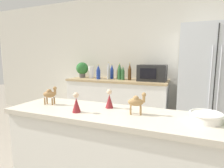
{
  "coord_description": "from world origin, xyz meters",
  "views": [
    {
      "loc": [
        0.63,
        -0.66,
        1.31
      ],
      "look_at": [
        -0.21,
        1.43,
        0.99
      ],
      "focal_mm": 28.0,
      "sensor_mm": 36.0,
      "label": 1
    }
  ],
  "objects_px": {
    "back_bottle_0": "(130,72)",
    "back_bottle_6": "(119,72)",
    "paper_towel_roll": "(91,72)",
    "back_bottle_1": "(120,72)",
    "camel_figurine_second": "(137,102)",
    "wise_man_figurine_crimson": "(76,104)",
    "refrigerator": "(210,86)",
    "microwave": "(152,73)",
    "camel_figurine": "(50,94)",
    "wise_man_figurine_purple": "(109,100)",
    "potted_plant": "(82,69)",
    "back_bottle_4": "(109,71)",
    "fruit_bowl": "(206,117)",
    "back_bottle_2": "(98,72)",
    "back_bottle_5": "(123,73)",
    "back_bottle_3": "(112,72)"
  },
  "relations": [
    {
      "from": "back_bottle_0",
      "to": "back_bottle_6",
      "type": "bearing_deg",
      "value": 160.38
    },
    {
      "from": "paper_towel_roll",
      "to": "back_bottle_1",
      "type": "height_order",
      "value": "back_bottle_1"
    },
    {
      "from": "back_bottle_1",
      "to": "back_bottle_6",
      "type": "height_order",
      "value": "back_bottle_1"
    },
    {
      "from": "paper_towel_roll",
      "to": "camel_figurine_second",
      "type": "height_order",
      "value": "paper_towel_roll"
    },
    {
      "from": "wise_man_figurine_crimson",
      "to": "refrigerator",
      "type": "bearing_deg",
      "value": 60.49
    },
    {
      "from": "refrigerator",
      "to": "microwave",
      "type": "relative_size",
      "value": 3.76
    },
    {
      "from": "camel_figurine",
      "to": "wise_man_figurine_crimson",
      "type": "bearing_deg",
      "value": -17.33
    },
    {
      "from": "camel_figurine",
      "to": "wise_man_figurine_purple",
      "type": "distance_m",
      "value": 0.52
    },
    {
      "from": "potted_plant",
      "to": "back_bottle_0",
      "type": "bearing_deg",
      "value": -1.69
    },
    {
      "from": "wise_man_figurine_purple",
      "to": "back_bottle_4",
      "type": "bearing_deg",
      "value": 113.14
    },
    {
      "from": "microwave",
      "to": "back_bottle_6",
      "type": "bearing_deg",
      "value": 174.09
    },
    {
      "from": "camel_figurine",
      "to": "wise_man_figurine_purple",
      "type": "xyz_separation_m",
      "value": [
        0.51,
        0.09,
        -0.03
      ]
    },
    {
      "from": "back_bottle_0",
      "to": "camel_figurine_second",
      "type": "xyz_separation_m",
      "value": [
        0.6,
        -1.91,
        -0.06
      ]
    },
    {
      "from": "fruit_bowl",
      "to": "potted_plant",
      "type": "bearing_deg",
      "value": 136.89
    },
    {
      "from": "back_bottle_0",
      "to": "back_bottle_2",
      "type": "distance_m",
      "value": 0.59
    },
    {
      "from": "back_bottle_1",
      "to": "back_bottle_4",
      "type": "height_order",
      "value": "back_bottle_4"
    },
    {
      "from": "paper_towel_roll",
      "to": "back_bottle_1",
      "type": "bearing_deg",
      "value": -0.93
    },
    {
      "from": "back_bottle_0",
      "to": "camel_figurine_second",
      "type": "bearing_deg",
      "value": -72.42
    },
    {
      "from": "refrigerator",
      "to": "fruit_bowl",
      "type": "distance_m",
      "value": 1.84
    },
    {
      "from": "back_bottle_4",
      "to": "back_bottle_5",
      "type": "height_order",
      "value": "back_bottle_4"
    },
    {
      "from": "refrigerator",
      "to": "back_bottle_3",
      "type": "height_order",
      "value": "refrigerator"
    },
    {
      "from": "back_bottle_6",
      "to": "wise_man_figurine_crimson",
      "type": "xyz_separation_m",
      "value": [
        0.43,
        -2.11,
        -0.07
      ]
    },
    {
      "from": "back_bottle_0",
      "to": "back_bottle_4",
      "type": "xyz_separation_m",
      "value": [
        -0.42,
        0.01,
        0.0
      ]
    },
    {
      "from": "paper_towel_roll",
      "to": "potted_plant",
      "type": "bearing_deg",
      "value": 176.88
    },
    {
      "from": "potted_plant",
      "to": "back_bottle_5",
      "type": "distance_m",
      "value": 0.9
    },
    {
      "from": "potted_plant",
      "to": "camel_figurine",
      "type": "distance_m",
      "value": 2.14
    },
    {
      "from": "microwave",
      "to": "back_bottle_6",
      "type": "height_order",
      "value": "microwave"
    },
    {
      "from": "back_bottle_6",
      "to": "wise_man_figurine_crimson",
      "type": "distance_m",
      "value": 2.15
    },
    {
      "from": "back_bottle_2",
      "to": "back_bottle_3",
      "type": "bearing_deg",
      "value": 40.47
    },
    {
      "from": "potted_plant",
      "to": "fruit_bowl",
      "type": "relative_size",
      "value": 1.59
    },
    {
      "from": "back_bottle_1",
      "to": "back_bottle_2",
      "type": "distance_m",
      "value": 0.4
    },
    {
      "from": "paper_towel_roll",
      "to": "microwave",
      "type": "distance_m",
      "value": 1.21
    },
    {
      "from": "back_bottle_4",
      "to": "camel_figurine_second",
      "type": "relative_size",
      "value": 2.05
    },
    {
      "from": "back_bottle_5",
      "to": "wise_man_figurine_purple",
      "type": "relative_size",
      "value": 1.75
    },
    {
      "from": "refrigerator",
      "to": "back_bottle_3",
      "type": "bearing_deg",
      "value": 174.84
    },
    {
      "from": "camel_figurine_second",
      "to": "camel_figurine",
      "type": "bearing_deg",
      "value": -179.04
    },
    {
      "from": "back_bottle_3",
      "to": "wise_man_figurine_purple",
      "type": "xyz_separation_m",
      "value": [
        0.75,
        -1.91,
        -0.07
      ]
    },
    {
      "from": "paper_towel_roll",
      "to": "fruit_bowl",
      "type": "height_order",
      "value": "paper_towel_roll"
    },
    {
      "from": "back_bottle_4",
      "to": "wise_man_figurine_purple",
      "type": "relative_size",
      "value": 2.16
    },
    {
      "from": "back_bottle_2",
      "to": "camel_figurine_second",
      "type": "bearing_deg",
      "value": -56.66
    },
    {
      "from": "back_bottle_5",
      "to": "wise_man_figurine_purple",
      "type": "xyz_separation_m",
      "value": [
        0.48,
        -1.79,
        -0.06
      ]
    },
    {
      "from": "back_bottle_3",
      "to": "back_bottle_0",
      "type": "bearing_deg",
      "value": -11.75
    },
    {
      "from": "paper_towel_roll",
      "to": "fruit_bowl",
      "type": "xyz_separation_m",
      "value": [
        1.84,
        -1.91,
        -0.09
      ]
    },
    {
      "from": "camel_figurine",
      "to": "wise_man_figurine_purple",
      "type": "bearing_deg",
      "value": 10.16
    },
    {
      "from": "back_bottle_1",
      "to": "back_bottle_4",
      "type": "xyz_separation_m",
      "value": [
        -0.22,
        0.0,
        0.01
      ]
    },
    {
      "from": "back_bottle_2",
      "to": "camel_figurine_second",
      "type": "distance_m",
      "value": 2.16
    },
    {
      "from": "back_bottle_2",
      "to": "microwave",
      "type": "bearing_deg",
      "value": 6.77
    },
    {
      "from": "potted_plant",
      "to": "camel_figurine",
      "type": "relative_size",
      "value": 2.0
    },
    {
      "from": "potted_plant",
      "to": "back_bottle_6",
      "type": "relative_size",
      "value": 1.19
    },
    {
      "from": "paper_towel_roll",
      "to": "camel_figurine",
      "type": "bearing_deg",
      "value": -71.06
    }
  ]
}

